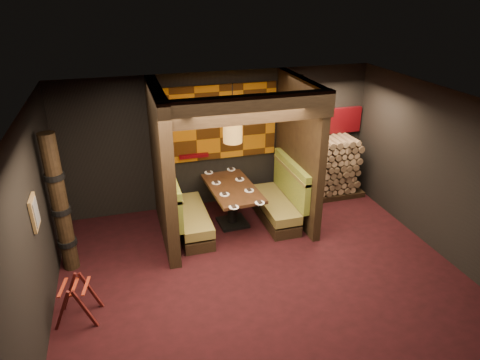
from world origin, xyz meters
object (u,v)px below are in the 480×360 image
object	(u,v)px
booth_bench_left	(187,214)
dining_table	(232,198)
totem_column	(60,205)
booth_bench_right	(279,201)
firewood_stack	(326,168)
luggage_rack	(77,299)
pendant_lamp	(233,130)

from	to	relation	value
booth_bench_left	dining_table	bearing A→B (deg)	3.87
booth_bench_left	totem_column	world-z (taller)	totem_column
booth_bench_right	firewood_stack	xyz separation A→B (m)	(1.35, 0.70, 0.28)
dining_table	luggage_rack	world-z (taller)	dining_table
dining_table	firewood_stack	xyz separation A→B (m)	(2.32, 0.64, 0.09)
pendant_lamp	totem_column	xyz separation A→B (m)	(-3.02, -0.56, -0.80)
booth_bench_left	booth_bench_right	distance (m)	1.89
booth_bench_left	firewood_stack	distance (m)	3.33
booth_bench_left	firewood_stack	world-z (taller)	firewood_stack
booth_bench_right	dining_table	bearing A→B (deg)	176.28
pendant_lamp	firewood_stack	xyz separation A→B (m)	(2.32, 0.69, -1.30)
pendant_lamp	luggage_rack	xyz separation A→B (m)	(-2.83, -1.89, -1.65)
dining_table	booth_bench_left	bearing A→B (deg)	-176.13
booth_bench_right	luggage_rack	xyz separation A→B (m)	(-3.79, -1.87, -0.06)
totem_column	booth_bench_left	bearing A→B (deg)	14.75
booth_bench_left	pendant_lamp	xyz separation A→B (m)	(0.93, 0.01, 1.58)
luggage_rack	dining_table	bearing A→B (deg)	34.40
booth_bench_right	totem_column	bearing A→B (deg)	-172.14
firewood_stack	booth_bench_left	bearing A→B (deg)	-167.83
luggage_rack	firewood_stack	distance (m)	5.76
pendant_lamp	totem_column	world-z (taller)	pendant_lamp
booth_bench_left	pendant_lamp	bearing A→B (deg)	0.79
dining_table	firewood_stack	size ratio (longest dim) A/B	0.93
booth_bench_right	totem_column	xyz separation A→B (m)	(-3.98, -0.55, 0.79)
booth_bench_right	firewood_stack	distance (m)	1.55
booth_bench_right	firewood_stack	size ratio (longest dim) A/B	0.92
pendant_lamp	booth_bench_right	bearing A→B (deg)	-0.76
luggage_rack	booth_bench_left	bearing A→B (deg)	44.60
booth_bench_right	luggage_rack	world-z (taller)	booth_bench_right
booth_bench_left	luggage_rack	distance (m)	2.67
pendant_lamp	firewood_stack	bearing A→B (deg)	16.51
booth_bench_left	luggage_rack	bearing A→B (deg)	-135.40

